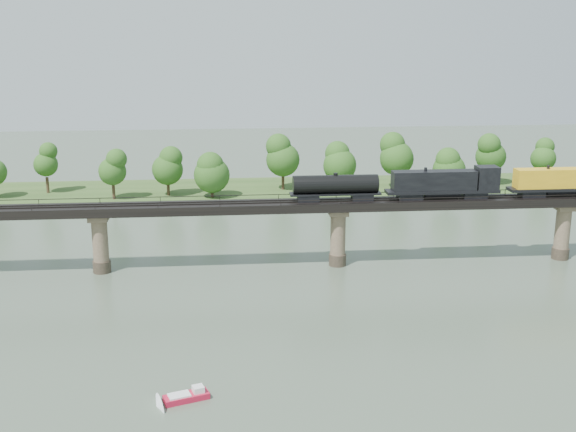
{
  "coord_description": "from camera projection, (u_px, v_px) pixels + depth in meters",
  "views": [
    {
      "loc": [
        -19.19,
        -87.15,
        40.4
      ],
      "look_at": [
        -8.59,
        30.0,
        9.0
      ],
      "focal_mm": 45.0,
      "sensor_mm": 36.0,
      "label": 1
    }
  ],
  "objects": [
    {
      "name": "ground",
      "position": [
        372.0,
        338.0,
        95.95
      ],
      "size": [
        400.0,
        400.0,
        0.0
      ],
      "primitive_type": "plane",
      "color": "#3D4D3C",
      "rests_on": "ground"
    },
    {
      "name": "far_bank",
      "position": [
        303.0,
        190.0,
        177.53
      ],
      "size": [
        300.0,
        24.0,
        1.6
      ],
      "primitive_type": "cube",
      "color": "#2E4A1D",
      "rests_on": "ground"
    },
    {
      "name": "bridge",
      "position": [
        338.0,
        235.0,
        123.41
      ],
      "size": [
        236.0,
        30.0,
        11.5
      ],
      "color": "#473A2D",
      "rests_on": "ground"
    },
    {
      "name": "bridge_superstructure",
      "position": [
        339.0,
        199.0,
        121.77
      ],
      "size": [
        220.0,
        4.9,
        0.75
      ],
      "color": "black",
      "rests_on": "bridge"
    },
    {
      "name": "far_treeline",
      "position": [
        270.0,
        162.0,
        170.44
      ],
      "size": [
        289.06,
        17.54,
        13.6
      ],
      "color": "#382619",
      "rests_on": "far_bank"
    },
    {
      "name": "freight_train",
      "position": [
        525.0,
        182.0,
        124.0
      ],
      "size": [
        78.91,
        3.07,
        5.43
      ],
      "color": "black",
      "rests_on": "bridge"
    },
    {
      "name": "motorboat",
      "position": [
        187.0,
        396.0,
        79.93
      ],
      "size": [
        5.3,
        3.31,
        1.4
      ],
      "rotation": [
        0.0,
        0.0,
        0.33
      ],
      "color": "#B81533",
      "rests_on": "ground"
    }
  ]
}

